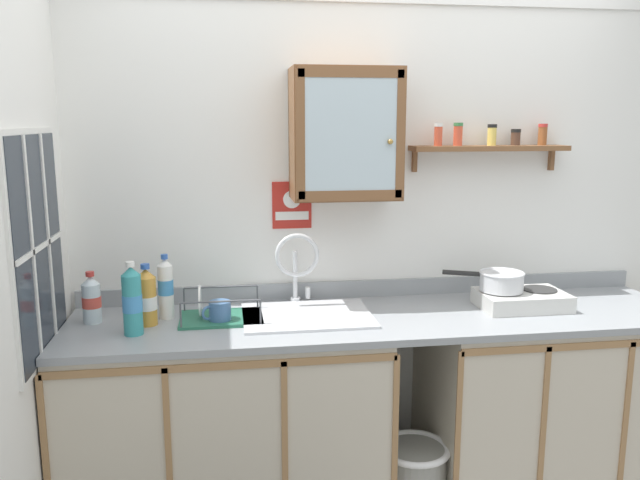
# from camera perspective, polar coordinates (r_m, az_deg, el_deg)

# --- Properties ---
(back_wall) EXTENTS (3.38, 0.07, 2.40)m
(back_wall) POSITION_cam_1_polar(r_m,az_deg,el_deg) (3.11, 4.22, -0.38)
(back_wall) COLOR white
(back_wall) RESTS_ON ground
(lower_cabinet_run) EXTENTS (1.37, 0.65, 0.93)m
(lower_cabinet_run) POSITION_cam_1_polar(r_m,az_deg,el_deg) (2.95, -8.30, -16.37)
(lower_cabinet_run) COLOR black
(lower_cabinet_run) RESTS_ON ground
(lower_cabinet_run_right) EXTENTS (1.15, 0.65, 0.93)m
(lower_cabinet_run_right) POSITION_cam_1_polar(r_m,az_deg,el_deg) (3.30, 19.61, -13.85)
(lower_cabinet_run_right) COLOR black
(lower_cabinet_run_right) RESTS_ON ground
(countertop) EXTENTS (2.74, 0.67, 0.03)m
(countertop) POSITION_cam_1_polar(r_m,az_deg,el_deg) (2.85, 5.67, -6.98)
(countertop) COLOR gray
(countertop) RESTS_ON lower_cabinet_run
(backsplash) EXTENTS (2.74, 0.02, 0.08)m
(backsplash) POSITION_cam_1_polar(r_m,az_deg,el_deg) (3.12, 4.31, -4.33)
(backsplash) COLOR gray
(backsplash) RESTS_ON countertop
(sink) EXTENTS (0.56, 0.47, 0.46)m
(sink) POSITION_cam_1_polar(r_m,az_deg,el_deg) (2.83, -1.29, -6.86)
(sink) COLOR silver
(sink) RESTS_ON countertop
(hot_plate_stove) EXTENTS (0.39, 0.26, 0.08)m
(hot_plate_stove) POSITION_cam_1_polar(r_m,az_deg,el_deg) (3.07, 17.65, -5.12)
(hot_plate_stove) COLOR silver
(hot_plate_stove) RESTS_ON countertop
(saucepan) EXTENTS (0.35, 0.22, 0.09)m
(saucepan) POSITION_cam_1_polar(r_m,az_deg,el_deg) (3.02, 15.91, -3.50)
(saucepan) COLOR silver
(saucepan) RESTS_ON hot_plate_stove
(bottle_detergent_teal_0) EXTENTS (0.08, 0.08, 0.30)m
(bottle_detergent_teal_0) POSITION_cam_1_polar(r_m,az_deg,el_deg) (2.65, -16.50, -5.27)
(bottle_detergent_teal_0) COLOR teal
(bottle_detergent_teal_0) RESTS_ON countertop
(bottle_juice_amber_1) EXTENTS (0.09, 0.09, 0.26)m
(bottle_juice_amber_1) POSITION_cam_1_polar(r_m,az_deg,el_deg) (2.76, -15.29, -5.03)
(bottle_juice_amber_1) COLOR gold
(bottle_juice_amber_1) RESTS_ON countertop
(bottle_water_clear_2) EXTENTS (0.08, 0.08, 0.22)m
(bottle_water_clear_2) POSITION_cam_1_polar(r_m,az_deg,el_deg) (2.87, -19.81, -5.06)
(bottle_water_clear_2) COLOR silver
(bottle_water_clear_2) RESTS_ON countertop
(bottle_opaque_white_3) EXTENTS (0.07, 0.07, 0.28)m
(bottle_opaque_white_3) POSITION_cam_1_polar(r_m,az_deg,el_deg) (2.83, -13.68, -4.22)
(bottle_opaque_white_3) COLOR white
(bottle_opaque_white_3) RESTS_ON countertop
(dish_rack) EXTENTS (0.35, 0.25, 0.15)m
(dish_rack) POSITION_cam_1_polar(r_m,az_deg,el_deg) (2.79, -9.05, -6.68)
(dish_rack) COLOR #26664C
(dish_rack) RESTS_ON countertop
(mug) EXTENTS (0.13, 0.09, 0.09)m
(mug) POSITION_cam_1_polar(r_m,az_deg,el_deg) (2.75, -9.02, -6.39)
(mug) COLOR #3F6699
(mug) RESTS_ON countertop
(wall_cabinet) EXTENTS (0.48, 0.29, 0.58)m
(wall_cabinet) POSITION_cam_1_polar(r_m,az_deg,el_deg) (2.87, 2.29, 9.46)
(wall_cabinet) COLOR brown
(spice_shelf) EXTENTS (0.76, 0.14, 0.23)m
(spice_shelf) POSITION_cam_1_polar(r_m,az_deg,el_deg) (3.14, 14.95, 8.21)
(spice_shelf) COLOR brown
(warning_sign) EXTENTS (0.18, 0.01, 0.22)m
(warning_sign) POSITION_cam_1_polar(r_m,az_deg,el_deg) (2.99, -2.54, 3.12)
(warning_sign) COLOR #B2261E
(window) EXTENTS (0.03, 0.64, 0.88)m
(window) POSITION_cam_1_polar(r_m,az_deg,el_deg) (2.62, -24.05, -0.57)
(window) COLOR #262D38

